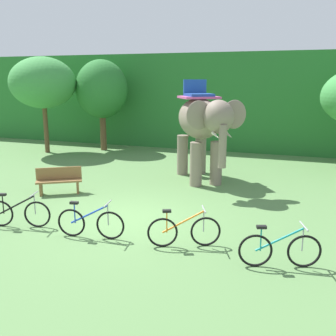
{
  "coord_description": "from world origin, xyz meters",
  "views": [
    {
      "loc": [
        4.44,
        -9.24,
        3.82
      ],
      "look_at": [
        0.81,
        1.0,
        1.3
      ],
      "focal_mm": 41.44,
      "sensor_mm": 36.0,
      "label": 1
    }
  ],
  "objects": [
    {
      "name": "ground_plane",
      "position": [
        0.0,
        0.0,
        0.0
      ],
      "size": [
        80.0,
        80.0,
        0.0
      ],
      "primitive_type": "plane",
      "color": "#567F47"
    },
    {
      "name": "foliage_hedge",
      "position": [
        0.0,
        13.98,
        2.57
      ],
      "size": [
        36.0,
        6.0,
        5.14
      ],
      "primitive_type": "cube",
      "color": "#28702D",
      "rests_on": "ground"
    },
    {
      "name": "bike_orange",
      "position": [
        1.99,
        -1.22,
        0.39
      ],
      "size": [
        1.6,
        0.78,
        0.92
      ],
      "color": "black",
      "rests_on": "ground"
    },
    {
      "name": "elephant",
      "position": [
        0.85,
        4.63,
        2.2
      ],
      "size": [
        3.3,
        4.01,
        3.78
      ],
      "color": "gray",
      "rests_on": "ground"
    },
    {
      "name": "bike_blue",
      "position": [
        -0.31,
        -1.5,
        0.39
      ],
      "size": [
        1.7,
        0.52,
        0.92
      ],
      "color": "black",
      "rests_on": "ground"
    },
    {
      "name": "bike_teal",
      "position": [
        4.14,
        -1.52,
        0.39
      ],
      "size": [
        1.64,
        0.68,
        0.92
      ],
      "color": "black",
      "rests_on": "ground"
    },
    {
      "name": "tree_center_right",
      "position": [
        -8.32,
        7.65,
        3.59
      ],
      "size": [
        3.33,
        3.33,
        4.9
      ],
      "color": "brown",
      "rests_on": "ground"
    },
    {
      "name": "bike_black",
      "position": [
        -2.46,
        -1.5,
        0.39
      ],
      "size": [
        1.66,
        0.63,
        0.92
      ],
      "color": "black",
      "rests_on": "ground"
    },
    {
      "name": "tree_left",
      "position": [
        -5.86,
        9.28,
        3.25
      ],
      "size": [
        2.72,
        2.72,
        4.79
      ],
      "color": "brown",
      "rests_on": "ground"
    },
    {
      "name": "wooden_bench",
      "position": [
        -3.25,
        1.45,
        0.48
      ],
      "size": [
        1.49,
        1.15,
        0.89
      ],
      "color": "brown",
      "rests_on": "ground"
    }
  ]
}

